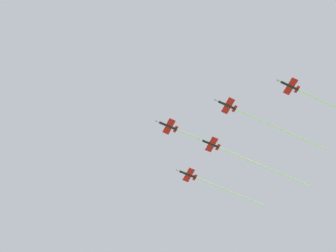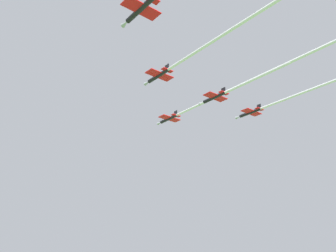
{
  "view_description": "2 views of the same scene",
  "coord_description": "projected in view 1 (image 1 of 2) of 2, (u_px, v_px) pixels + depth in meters",
  "views": [
    {
      "loc": [
        -31.16,
        67.61,
        3.85
      ],
      "look_at": [
        -17.72,
        -7.53,
        167.77
      ],
      "focal_mm": 43.75,
      "sensor_mm": 36.0,
      "label": 1
    },
    {
      "loc": [
        -124.32,
        -0.06,
        124.23
      ],
      "look_at": [
        -13.49,
        -7.55,
        166.73
      ],
      "focal_mm": 36.2,
      "sensor_mm": 36.0,
      "label": 2
    }
  ],
  "objects": [
    {
      "name": "jet_starboard_outer",
      "position": [
        316.0,
        98.0,
        175.49
      ],
      "size": [
        40.52,
        28.95,
        2.21
      ],
      "rotation": [
        0.0,
        0.0,
        5.33
      ],
      "color": "black"
    },
    {
      "name": "jet_starboard_inner",
      "position": [
        212.0,
        184.0,
        194.97
      ],
      "size": [
        39.82,
        28.46,
        2.21
      ],
      "rotation": [
        0.0,
        0.0,
        5.33
      ],
      "color": "black"
    },
    {
      "name": "jet_port_outer",
      "position": [
        245.0,
        159.0,
        187.91
      ],
      "size": [
        49.09,
        35.01,
        2.21
      ],
      "rotation": [
        0.0,
        0.0,
        5.33
      ],
      "color": "black"
    },
    {
      "name": "jet_lead",
      "position": [
        198.0,
        139.0,
        183.47
      ],
      "size": [
        43.54,
        31.09,
        2.21
      ],
      "rotation": [
        0.0,
        0.0,
        5.33
      ],
      "color": "black"
    },
    {
      "name": "jet_port_inner",
      "position": [
        261.0,
        121.0,
        181.2
      ],
      "size": [
        48.35,
        34.48,
        2.21
      ],
      "rotation": [
        0.0,
        0.0,
        5.33
      ],
      "color": "black"
    }
  ]
}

